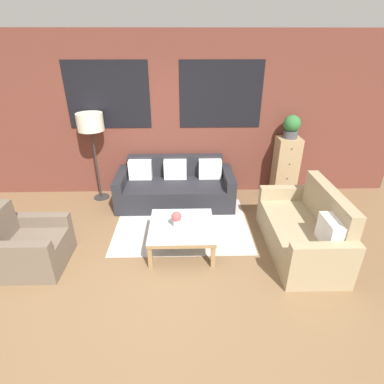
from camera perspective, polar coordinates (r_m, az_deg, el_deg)
The scene contains 11 objects.
ground_plane at distance 3.88m, azimuth -6.17°, elevation -15.87°, with size 16.00×16.00×0.00m, color brown.
wall_back_brick at distance 5.42m, azimuth -5.04°, elevation 13.88°, with size 8.40×0.09×2.80m.
rug at distance 4.81m, azimuth -1.88°, elevation -6.12°, with size 2.08×1.61×0.00m.
couch_dark at distance 5.33m, azimuth -3.17°, elevation 0.88°, with size 2.02×0.88×0.78m.
settee_vintage at distance 4.37m, azimuth 20.55°, elevation -7.02°, with size 0.80×1.60×0.92m.
armchair_corner at distance 4.39m, azimuth -28.55°, elevation -9.15°, with size 0.80×0.78×0.84m.
coffee_table at distance 4.13m, azimuth -1.98°, elevation -6.96°, with size 0.88×0.88×0.38m.
floor_lamp at distance 5.37m, azimuth -18.76°, elevation 11.99°, with size 0.44×0.44×1.56m.
drawer_cabinet at distance 5.73m, azimuth 17.34°, elevation 4.49°, with size 0.40×0.37×1.11m.
potted_plant at distance 5.50m, azimuth 18.43°, elevation 11.82°, with size 0.29×0.29×0.40m.
flower_vase at distance 4.00m, azimuth -2.98°, elevation -5.02°, with size 0.14×0.14×0.23m.
Camera 1 is at (0.33, -2.83, 2.63)m, focal length 28.00 mm.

